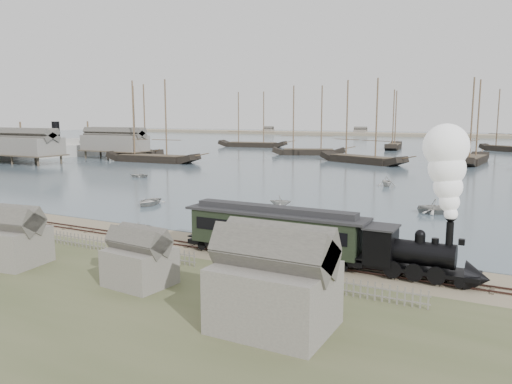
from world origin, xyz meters
The scene contains 29 objects.
ground centered at (0.00, 0.00, 0.00)m, with size 600.00×600.00×0.00m, color tan.
harbor_water centered at (0.00, 170.00, 0.03)m, with size 600.00×336.00×0.06m, color #465B65.
rail_track centered at (0.00, -2.00, 0.04)m, with size 120.00×1.80×0.16m.
picket_fence_west centered at (-6.50, -7.00, 0.00)m, with size 19.00×0.10×1.20m, color slate, non-canonical shape.
picket_fence_east centered at (12.50, -7.50, 0.00)m, with size 15.00×0.10×1.20m, color slate, non-canonical shape.
shed_left centered at (-10.00, -13.00, 0.00)m, with size 5.00×4.00×4.10m, color slate, non-canonical shape.
shed_mid centered at (2.00, -12.00, 0.00)m, with size 4.00×3.50×3.60m, color slate, non-canonical shape.
shed_right centered at (13.00, -14.00, 0.00)m, with size 6.00×5.00×5.10m, color slate, non-canonical shape.
western_wharf centered at (-76.00, 40.00, 4.06)m, with size 36.00×56.00×8.00m, color slate, non-canonical shape.
far_spit centered at (0.00, 250.00, 0.00)m, with size 500.00×20.00×1.80m, color tan.
locomotive centered at (19.36, -2.00, 4.78)m, with size 8.33×3.11×10.39m.
passenger_coach centered at (7.11, -2.00, 2.30)m, with size 15.09×2.91×3.66m.
beached_dinghy centered at (-8.89, -0.07, 0.44)m, with size 4.21×3.01×0.87m, color #BCBAB3.
steamship centered at (-89.00, 58.51, 4.91)m, with size 44.37×7.40×9.71m, color #BCBAB3, non-canonical shape.
rowboat_0 centered at (-17.31, 11.77, 0.52)m, with size 4.41×3.15×0.91m, color #BCBAB3.
rowboat_1 centered at (-2.15, 18.79, 0.76)m, with size 2.67×2.30×1.41m, color #BCBAB3.
rowboat_2 centered at (8.66, 10.90, 0.71)m, with size 3.35×1.26×1.29m, color #BCBAB3.
rowboat_3 centered at (15.83, 23.18, 0.51)m, with size 4.31×3.07×0.89m, color #BCBAB3.
rowboat_4 centered at (15.40, 23.01, 0.93)m, with size 3.31×2.86×1.74m, color #BCBAB3.
rowboat_6 centered at (-38.29, 33.71, 0.43)m, with size 3.61×2.58×0.75m, color #BCBAB3.
rowboat_7 centered at (5.25, 42.84, 0.92)m, with size 3.25×2.81×1.71m, color #BCBAB3.
schooner_0 centered at (-56.14, 59.13, 10.06)m, with size 25.18×5.81×20.00m, color black, non-canonical shape.
schooner_1 centered at (-30.77, 98.19, 10.06)m, with size 20.94×4.83×20.00m, color black, non-canonical shape.
schooner_2 centered at (-9.80, 80.39, 10.06)m, with size 23.55×5.43×20.00m, color black, non-canonical shape.
schooner_3 centered at (13.87, 91.41, 10.06)m, with size 21.20×4.89×20.00m, color black, non-canonical shape.
schooner_6 centered at (-62.93, 123.14, 10.06)m, with size 25.37×5.85×20.00m, color black, non-canonical shape.
schooner_7 centered at (-14.88, 135.98, 10.06)m, with size 20.25×4.67×20.00m, color black, non-canonical shape.
schooner_8 centered at (19.54, 141.06, 10.06)m, with size 18.00×4.15×20.00m, color black, non-canonical shape.
schooner_10 centered at (-72.57, 73.87, 10.06)m, with size 25.02×5.77×20.00m, color black, non-canonical shape.
Camera 1 is at (24.06, -36.77, 11.26)m, focal length 35.00 mm.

